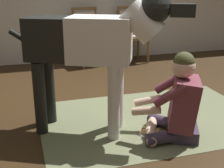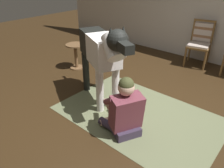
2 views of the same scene
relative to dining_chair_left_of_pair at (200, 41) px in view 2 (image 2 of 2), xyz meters
The scene contains 8 objects.
ground_plane 2.57m from the dining_chair_left_of_pair, 88.28° to the right, with size 15.50×15.50×0.00m, color #342311.
back_wall 0.83m from the dining_chair_left_of_pair, 77.30° to the left, with size 8.95×0.10×2.60m, color beige.
area_rug 2.57m from the dining_chair_left_of_pair, 86.99° to the right, with size 2.36×1.56×0.01m, color #676E4D.
dining_chair_left_of_pair is the anchor object (origin of this frame).
person_sitting_on_floor 2.96m from the dining_chair_left_of_pair, 86.21° to the right, with size 0.70×0.63×0.83m.
large_dog 2.67m from the dining_chair_left_of_pair, 101.35° to the right, with size 1.56×0.87×1.37m.
hot_dog_on_plate 2.89m from the dining_chair_left_of_pair, 90.41° to the right, with size 0.22×0.22×0.06m.
round_side_table 2.75m from the dining_chair_left_of_pair, 134.02° to the right, with size 0.40×0.40×0.54m.
Camera 2 is at (1.52, -2.29, 1.98)m, focal length 34.83 mm.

